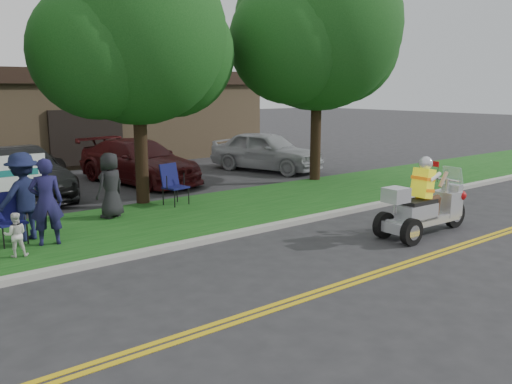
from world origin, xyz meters
TOP-DOWN VIEW (x-y plane):
  - ground at (0.00, 0.00)m, footprint 120.00×120.00m
  - centerline_near at (0.00, -0.58)m, footprint 60.00×0.10m
  - centerline_far at (0.00, -0.42)m, footprint 60.00×0.10m
  - curb at (0.00, 3.05)m, footprint 60.00×0.25m
  - grass_verge at (0.00, 5.20)m, footprint 60.00×4.00m
  - commercial_building at (2.00, 18.98)m, footprint 18.00×8.20m
  - tree_mid at (0.55, 7.23)m, footprint 5.88×4.80m
  - tree_right at (7.06, 7.03)m, footprint 6.86×5.60m
  - business_sign at (-2.90, 6.60)m, footprint 1.25×0.06m
  - trike_scooter at (4.00, 0.53)m, footprint 2.72×0.92m
  - lawn_chair_a at (1.05, 6.50)m, footprint 0.69×0.71m
  - lawn_chair_b at (-3.52, 5.25)m, footprint 0.61×0.63m
  - spectator_adult_left at (-2.91, 4.65)m, footprint 0.74×0.59m
  - spectator_chair_a at (-3.16, 5.31)m, footprint 1.32×0.96m
  - spectator_chair_b at (-0.92, 6.07)m, footprint 0.92×0.77m
  - child_right at (-3.65, 4.21)m, footprint 0.48×0.42m
  - parked_car_left at (-2.00, 10.32)m, footprint 2.12×4.79m
  - parked_car_mid at (-1.52, 10.17)m, footprint 3.13×5.00m
  - parked_car_right at (2.16, 10.74)m, footprint 2.98×5.44m
  - parked_car_far_right at (7.41, 10.15)m, footprint 3.14×4.95m

SIDE VIEW (x-z plane):
  - ground at x=0.00m, z-range 0.00..0.00m
  - centerline_near at x=0.00m, z-range 0.00..0.01m
  - centerline_far at x=0.00m, z-range 0.00..0.01m
  - grass_verge at x=0.00m, z-range 0.01..0.11m
  - curb at x=0.00m, z-range 0.00..0.12m
  - child_right at x=-3.65m, z-range 0.10..0.96m
  - trike_scooter at x=4.00m, z-range -0.27..1.51m
  - parked_car_mid at x=-1.52m, z-range 0.00..1.29m
  - lawn_chair_b at x=-3.52m, z-range 0.17..1.21m
  - lawn_chair_a at x=1.05m, z-range 0.17..1.29m
  - parked_car_right at x=2.16m, z-range 0.00..1.49m
  - parked_car_left at x=-2.00m, z-range 0.00..1.53m
  - parked_car_far_right at x=7.41m, z-range 0.00..1.57m
  - spectator_chair_b at x=-0.92m, z-range 0.10..1.71m
  - spectator_adult_left at x=-2.91m, z-range 0.10..1.88m
  - spectator_chair_a at x=-3.16m, z-range 0.10..1.95m
  - business_sign at x=-2.90m, z-range 0.38..2.13m
  - commercial_building at x=2.00m, z-range 0.01..4.01m
  - tree_mid at x=0.55m, z-range 0.91..7.96m
  - tree_right at x=7.06m, z-range 0.99..9.06m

